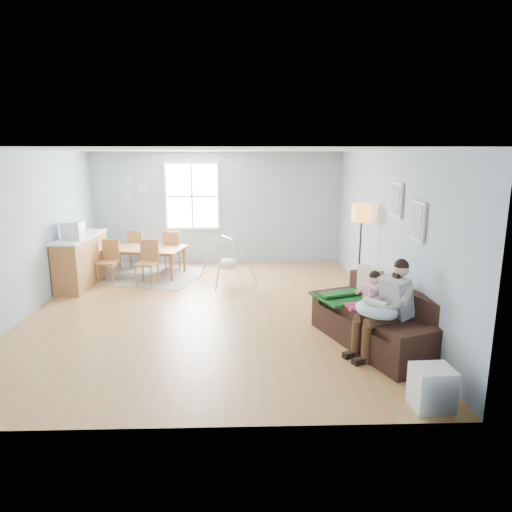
{
  "coord_description": "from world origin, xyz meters",
  "views": [
    {
      "loc": [
        0.59,
        -7.53,
        2.64
      ],
      "look_at": [
        0.82,
        -0.23,
        1.0
      ],
      "focal_mm": 32.0,
      "sensor_mm": 36.0,
      "label": 1
    }
  ],
  "objects_px": {
    "sofa": "(379,325)",
    "counter": "(82,260)",
    "chair_se": "(148,259)",
    "baby_swing": "(228,263)",
    "chair_nw": "(138,247)",
    "toddler": "(368,294)",
    "storage_cube": "(431,388)",
    "floor_lamp": "(361,221)",
    "chair_ne": "(173,248)",
    "chair_sw": "(109,258)",
    "father": "(387,305)",
    "dining_table": "(143,262)",
    "monitor": "(73,230)"
  },
  "relations": [
    {
      "from": "sofa",
      "to": "counter",
      "type": "xyz_separation_m",
      "value": [
        -5.21,
        3.22,
        0.22
      ]
    },
    {
      "from": "chair_se",
      "to": "baby_swing",
      "type": "height_order",
      "value": "baby_swing"
    },
    {
      "from": "chair_se",
      "to": "chair_nw",
      "type": "bearing_deg",
      "value": 109.99
    },
    {
      "from": "toddler",
      "to": "storage_cube",
      "type": "height_order",
      "value": "toddler"
    },
    {
      "from": "sofa",
      "to": "floor_lamp",
      "type": "bearing_deg",
      "value": 83.92
    },
    {
      "from": "toddler",
      "to": "chair_nw",
      "type": "height_order",
      "value": "toddler"
    },
    {
      "from": "floor_lamp",
      "to": "chair_se",
      "type": "height_order",
      "value": "floor_lamp"
    },
    {
      "from": "floor_lamp",
      "to": "chair_ne",
      "type": "xyz_separation_m",
      "value": [
        -3.72,
        2.34,
        -0.94
      ]
    },
    {
      "from": "sofa",
      "to": "chair_sw",
      "type": "xyz_separation_m",
      "value": [
        -4.71,
        3.44,
        0.2
      ]
    },
    {
      "from": "father",
      "to": "chair_se",
      "type": "height_order",
      "value": "father"
    },
    {
      "from": "sofa",
      "to": "father",
      "type": "xyz_separation_m",
      "value": [
        -0.02,
        -0.32,
        0.4
      ]
    },
    {
      "from": "floor_lamp",
      "to": "storage_cube",
      "type": "height_order",
      "value": "floor_lamp"
    },
    {
      "from": "dining_table",
      "to": "counter",
      "type": "distance_m",
      "value": 1.31
    },
    {
      "from": "counter",
      "to": "dining_table",
      "type": "bearing_deg",
      "value": 32.09
    },
    {
      "from": "father",
      "to": "floor_lamp",
      "type": "bearing_deg",
      "value": 84.31
    },
    {
      "from": "monitor",
      "to": "sofa",
      "type": "bearing_deg",
      "value": -28.88
    },
    {
      "from": "chair_ne",
      "to": "toddler",
      "type": "bearing_deg",
      "value": -51.38
    },
    {
      "from": "dining_table",
      "to": "chair_nw",
      "type": "xyz_separation_m",
      "value": [
        -0.26,
        0.71,
        0.2
      ]
    },
    {
      "from": "chair_nw",
      "to": "chair_ne",
      "type": "xyz_separation_m",
      "value": [
        0.86,
        -0.25,
        0.01
      ]
    },
    {
      "from": "dining_table",
      "to": "chair_nw",
      "type": "height_order",
      "value": "chair_nw"
    },
    {
      "from": "floor_lamp",
      "to": "baby_swing",
      "type": "distance_m",
      "value": 2.88
    },
    {
      "from": "floor_lamp",
      "to": "dining_table",
      "type": "xyz_separation_m",
      "value": [
        -4.32,
        1.88,
        -1.16
      ]
    },
    {
      "from": "chair_sw",
      "to": "chair_ne",
      "type": "bearing_deg",
      "value": 37.52
    },
    {
      "from": "sofa",
      "to": "chair_ne",
      "type": "relative_size",
      "value": 2.41
    },
    {
      "from": "chair_ne",
      "to": "counter",
      "type": "xyz_separation_m",
      "value": [
        -1.7,
        -1.15,
        -0.01
      ]
    },
    {
      "from": "chair_se",
      "to": "monitor",
      "type": "height_order",
      "value": "monitor"
    },
    {
      "from": "monitor",
      "to": "baby_swing",
      "type": "distance_m",
      "value": 3.09
    },
    {
      "from": "father",
      "to": "counter",
      "type": "xyz_separation_m",
      "value": [
        -5.19,
        3.54,
        -0.18
      ]
    },
    {
      "from": "father",
      "to": "chair_se",
      "type": "xyz_separation_m",
      "value": [
        -3.83,
        3.52,
        -0.17
      ]
    },
    {
      "from": "monitor",
      "to": "chair_nw",
      "type": "bearing_deg",
      "value": 64.38
    },
    {
      "from": "toddler",
      "to": "chair_nw",
      "type": "xyz_separation_m",
      "value": [
        -4.23,
        4.46,
        -0.19
      ]
    },
    {
      "from": "sofa",
      "to": "monitor",
      "type": "xyz_separation_m",
      "value": [
        -5.2,
        2.87,
        0.9
      ]
    },
    {
      "from": "father",
      "to": "baby_swing",
      "type": "relative_size",
      "value": 1.02
    },
    {
      "from": "floor_lamp",
      "to": "chair_nw",
      "type": "height_order",
      "value": "floor_lamp"
    },
    {
      "from": "baby_swing",
      "to": "floor_lamp",
      "type": "bearing_deg",
      "value": -25.09
    },
    {
      "from": "floor_lamp",
      "to": "chair_ne",
      "type": "bearing_deg",
      "value": 147.88
    },
    {
      "from": "father",
      "to": "counter",
      "type": "distance_m",
      "value": 6.28
    },
    {
      "from": "counter",
      "to": "monitor",
      "type": "xyz_separation_m",
      "value": [
        0.0,
        -0.35,
        0.67
      ]
    },
    {
      "from": "dining_table",
      "to": "chair_ne",
      "type": "distance_m",
      "value": 0.78
    },
    {
      "from": "father",
      "to": "floor_lamp",
      "type": "height_order",
      "value": "floor_lamp"
    },
    {
      "from": "storage_cube",
      "to": "sofa",
      "type": "bearing_deg",
      "value": 92.59
    },
    {
      "from": "floor_lamp",
      "to": "dining_table",
      "type": "distance_m",
      "value": 4.85
    },
    {
      "from": "dining_table",
      "to": "chair_se",
      "type": "bearing_deg",
      "value": -57.93
    },
    {
      "from": "sofa",
      "to": "baby_swing",
      "type": "height_order",
      "value": "baby_swing"
    },
    {
      "from": "chair_nw",
      "to": "baby_swing",
      "type": "relative_size",
      "value": 0.7
    },
    {
      "from": "chair_sw",
      "to": "monitor",
      "type": "xyz_separation_m",
      "value": [
        -0.49,
        -0.57,
        0.69
      ]
    },
    {
      "from": "dining_table",
      "to": "father",
      "type": "bearing_deg",
      "value": -33.68
    },
    {
      "from": "father",
      "to": "chair_sw",
      "type": "height_order",
      "value": "father"
    },
    {
      "from": "toddler",
      "to": "baby_swing",
      "type": "height_order",
      "value": "toddler"
    },
    {
      "from": "dining_table",
      "to": "counter",
      "type": "xyz_separation_m",
      "value": [
        -1.1,
        -0.69,
        0.2
      ]
    }
  ]
}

